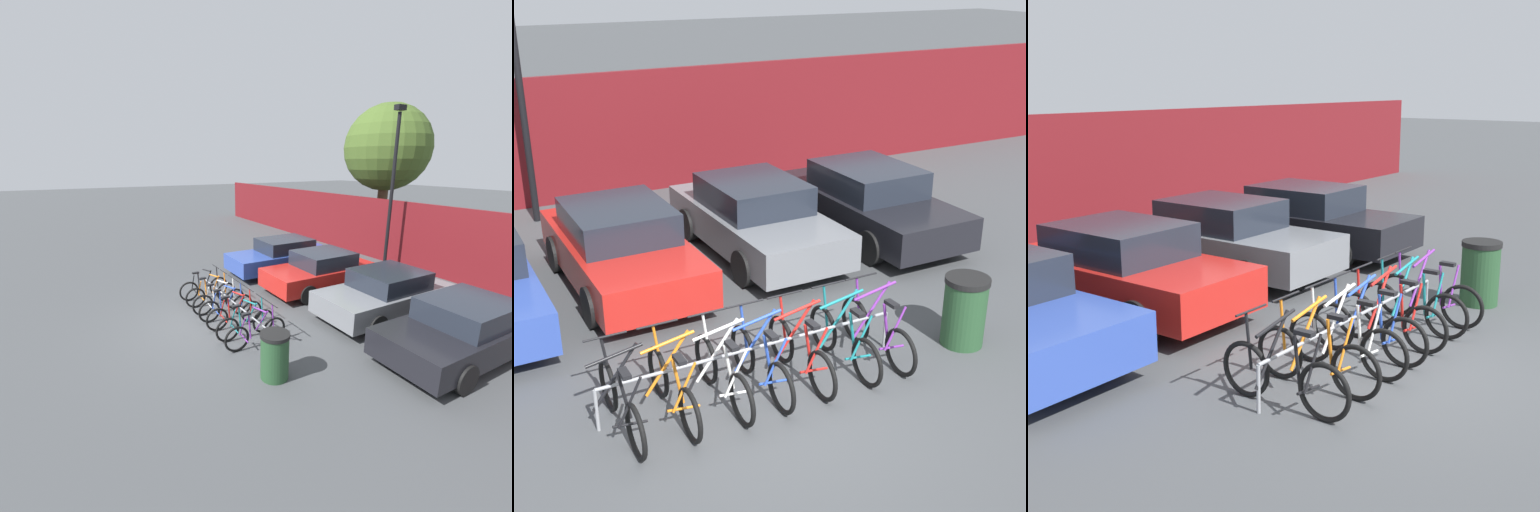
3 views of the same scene
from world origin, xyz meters
The scene contains 15 objects.
ground_plane centered at (0.00, 0.00, 0.00)m, with size 120.00×120.00×0.00m, color #424447.
hoarding_wall centered at (0.00, 9.50, 1.41)m, with size 36.00×0.16×2.82m, color maroon.
bike_rack centered at (-0.03, 0.68, 0.49)m, with size 4.16×0.04×0.57m.
bicycle_black centered at (-1.84, 0.53, 0.38)m, with size 0.68×1.71×1.05m.
bicycle_orange centered at (-1.20, 0.53, 0.38)m, with size 0.68×1.71×1.05m.
bicycle_white centered at (-0.55, 0.53, 0.38)m, with size 0.68×1.71×1.05m.
bicycle_blue centered at (-0.02, 0.53, 0.38)m, with size 0.68×1.71×1.05m.
bicycle_red centered at (0.56, 0.53, 0.38)m, with size 0.68×1.71×1.05m.
bicycle_teal centered at (1.23, 0.53, 0.38)m, with size 0.68×1.71×1.05m.
bicycle_purple centered at (1.77, 0.53, 0.38)m, with size 0.68×1.71×1.05m.
car_red centered at (-0.58, 4.47, 0.69)m, with size 1.91×4.08×1.40m.
car_grey centered at (2.05, 4.73, 0.69)m, with size 1.91×4.20×1.40m.
car_black centered at (4.48, 4.54, 0.69)m, with size 1.91×4.36×1.40m.
lamp_post centered at (-1.22, 8.50, 3.64)m, with size 0.24×0.44×6.56m.
trash_bin centered at (3.07, 0.25, 0.52)m, with size 0.63×0.63×1.03m.
Camera 2 is at (-3.59, -6.37, 5.07)m, focal length 50.00 mm.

